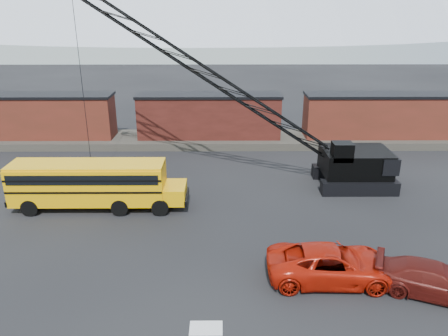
% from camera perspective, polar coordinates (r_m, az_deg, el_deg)
% --- Properties ---
extents(ground, '(160.00, 160.00, 0.00)m').
position_cam_1_polar(ground, '(22.92, -3.32, -13.60)').
color(ground, black).
rests_on(ground, ground).
extents(gravel_berm, '(120.00, 5.00, 0.70)m').
position_cam_1_polar(gravel_berm, '(42.79, -1.91, 3.71)').
color(gravel_berm, '#454139').
rests_on(gravel_berm, ground).
extents(boxcar_west_near, '(13.70, 3.10, 4.17)m').
position_cam_1_polar(boxcar_west_near, '(45.49, -22.67, 6.29)').
color(boxcar_west_near, '#451E13').
rests_on(boxcar_west_near, gravel_berm).
extents(boxcar_mid, '(13.70, 3.10, 4.17)m').
position_cam_1_polar(boxcar_mid, '(42.14, -1.95, 6.84)').
color(boxcar_mid, '#4B1A15').
rests_on(boxcar_mid, gravel_berm).
extents(boxcar_east_near, '(13.70, 3.10, 4.17)m').
position_cam_1_polar(boxcar_east_near, '(44.66, 19.17, 6.50)').
color(boxcar_east_near, '#451E13').
rests_on(boxcar_east_near, gravel_berm).
extents(snow_patch, '(1.40, 0.90, 0.02)m').
position_cam_1_polar(snow_patch, '(19.73, -2.37, -20.17)').
color(snow_patch, silver).
rests_on(snow_patch, ground).
extents(school_bus, '(11.65, 2.65, 3.19)m').
position_cam_1_polar(school_bus, '(30.02, -16.64, -1.89)').
color(school_bus, '#E29F04').
rests_on(school_bus, ground).
extents(red_pickup, '(6.45, 3.09, 1.77)m').
position_cam_1_polar(red_pickup, '(22.62, 13.90, -12.08)').
color(red_pickup, '#B01708').
rests_on(red_pickup, ground).
extents(maroon_suv, '(5.81, 4.05, 1.56)m').
position_cam_1_polar(maroon_suv, '(23.25, 25.81, -13.07)').
color(maroon_suv, '#4B110D').
rests_on(maroon_suv, ground).
extents(crawler_crane, '(23.05, 4.20, 14.49)m').
position_cam_1_polar(crawler_crane, '(31.25, 0.22, 10.74)').
color(crawler_crane, black).
rests_on(crawler_crane, ground).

